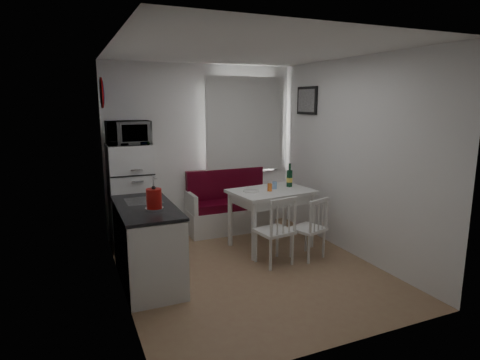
# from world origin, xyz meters

# --- Properties ---
(floor) EXTENTS (3.00, 3.50, 0.02)m
(floor) POSITION_xyz_m (0.00, 0.00, 0.00)
(floor) COLOR #986F51
(floor) RESTS_ON ground
(ceiling) EXTENTS (3.00, 3.50, 0.02)m
(ceiling) POSITION_xyz_m (0.00, 0.00, 2.60)
(ceiling) COLOR white
(ceiling) RESTS_ON wall_back
(wall_back) EXTENTS (3.00, 0.02, 2.60)m
(wall_back) POSITION_xyz_m (0.00, 1.75, 1.30)
(wall_back) COLOR white
(wall_back) RESTS_ON floor
(wall_front) EXTENTS (3.00, 0.02, 2.60)m
(wall_front) POSITION_xyz_m (0.00, -1.75, 1.30)
(wall_front) COLOR white
(wall_front) RESTS_ON floor
(wall_left) EXTENTS (0.02, 3.50, 2.60)m
(wall_left) POSITION_xyz_m (-1.50, 0.00, 1.30)
(wall_left) COLOR white
(wall_left) RESTS_ON floor
(wall_right) EXTENTS (0.02, 3.50, 2.60)m
(wall_right) POSITION_xyz_m (1.50, 0.00, 1.30)
(wall_right) COLOR white
(wall_right) RESTS_ON floor
(window) EXTENTS (1.22, 0.06, 1.47)m
(window) POSITION_xyz_m (0.70, 1.72, 1.62)
(window) COLOR white
(window) RESTS_ON wall_back
(curtain) EXTENTS (1.35, 0.02, 1.50)m
(curtain) POSITION_xyz_m (0.70, 1.65, 1.68)
(curtain) COLOR white
(curtain) RESTS_ON wall_back
(kitchen_counter) EXTENTS (0.62, 1.32, 1.16)m
(kitchen_counter) POSITION_xyz_m (-1.20, 0.16, 0.46)
(kitchen_counter) COLOR white
(kitchen_counter) RESTS_ON floor
(wall_sign) EXTENTS (0.03, 0.40, 0.40)m
(wall_sign) POSITION_xyz_m (-1.47, 1.45, 2.15)
(wall_sign) COLOR #1A279F
(wall_sign) RESTS_ON wall_left
(picture_frame) EXTENTS (0.04, 0.52, 0.42)m
(picture_frame) POSITION_xyz_m (1.48, 1.10, 2.05)
(picture_frame) COLOR black
(picture_frame) RESTS_ON wall_right
(bench) EXTENTS (1.36, 0.52, 0.97)m
(bench) POSITION_xyz_m (0.35, 1.51, 0.32)
(bench) COLOR white
(bench) RESTS_ON floor
(dining_table) EXTENTS (1.18, 0.89, 0.82)m
(dining_table) POSITION_xyz_m (0.62, 0.61, 0.73)
(dining_table) COLOR white
(dining_table) RESTS_ON floor
(chair_left) EXTENTS (0.47, 0.46, 0.48)m
(chair_left) POSITION_xyz_m (0.37, -0.05, 0.55)
(chair_left) COLOR white
(chair_left) RESTS_ON floor
(chair_right) EXTENTS (0.49, 0.48, 0.44)m
(chair_right) POSITION_xyz_m (0.87, -0.05, 0.51)
(chair_right) COLOR white
(chair_right) RESTS_ON floor
(fridge) EXTENTS (0.59, 0.59, 1.46)m
(fridge) POSITION_xyz_m (-1.18, 1.40, 0.73)
(fridge) COLOR white
(fridge) RESTS_ON floor
(microwave) EXTENTS (0.58, 0.39, 0.32)m
(microwave) POSITION_xyz_m (-1.18, 1.35, 1.62)
(microwave) COLOR white
(microwave) RESTS_ON fridge
(kettle) EXTENTS (0.19, 0.19, 0.26)m
(kettle) POSITION_xyz_m (-1.15, -0.09, 1.03)
(kettle) COLOR #A3100D
(kettle) RESTS_ON kitchen_counter
(wine_bottle) EXTENTS (0.09, 0.09, 0.34)m
(wine_bottle) POSITION_xyz_m (0.97, 0.71, 0.99)
(wine_bottle) COLOR #123922
(wine_bottle) RESTS_ON dining_table
(drinking_glass_orange) EXTENTS (0.06, 0.06, 0.11)m
(drinking_glass_orange) POSITION_xyz_m (0.57, 0.56, 0.87)
(drinking_glass_orange) COLOR orange
(drinking_glass_orange) RESTS_ON dining_table
(drinking_glass_blue) EXTENTS (0.06, 0.06, 0.10)m
(drinking_glass_blue) POSITION_xyz_m (0.70, 0.66, 0.87)
(drinking_glass_blue) COLOR #88B4E7
(drinking_glass_blue) RESTS_ON dining_table
(plate) EXTENTS (0.22, 0.22, 0.02)m
(plate) POSITION_xyz_m (0.32, 0.63, 0.83)
(plate) COLOR white
(plate) RESTS_ON dining_table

